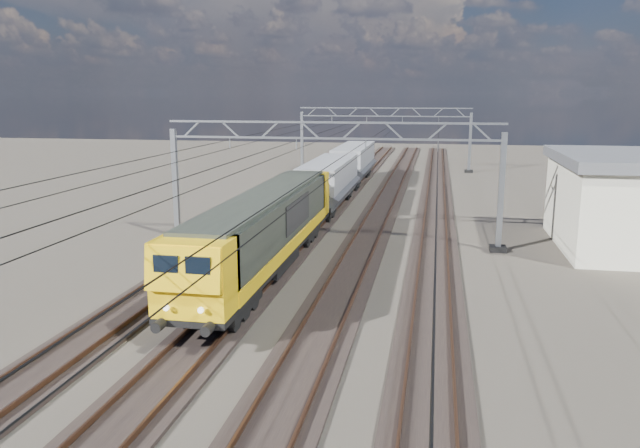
% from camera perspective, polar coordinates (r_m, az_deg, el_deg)
% --- Properties ---
extents(ground, '(160.00, 160.00, 0.00)m').
position_cam_1_polar(ground, '(32.78, -0.22, -3.45)').
color(ground, black).
rests_on(ground, ground).
extents(track_outer_west, '(2.60, 140.00, 0.30)m').
position_cam_1_polar(track_outer_west, '(34.36, -10.11, -2.79)').
color(track_outer_west, black).
rests_on(track_outer_west, ground).
extents(track_loco, '(2.60, 140.00, 0.30)m').
position_cam_1_polar(track_loco, '(33.18, -3.62, -3.15)').
color(track_loco, black).
rests_on(track_loco, ground).
extents(track_inner_east, '(2.60, 140.00, 0.30)m').
position_cam_1_polar(track_inner_east, '(32.45, 3.25, -3.49)').
color(track_inner_east, black).
rests_on(track_inner_east, ground).
extents(track_outer_east, '(2.60, 140.00, 0.30)m').
position_cam_1_polar(track_outer_east, '(32.21, 10.34, -3.79)').
color(track_outer_east, black).
rests_on(track_outer_east, ground).
extents(catenary_gantry_mid, '(19.90, 0.90, 7.11)m').
position_cam_1_polar(catenary_gantry_mid, '(35.87, 0.98, 4.25)').
color(catenary_gantry_mid, gray).
rests_on(catenary_gantry_mid, ground).
extents(catenary_gantry_far, '(19.90, 0.90, 7.11)m').
position_cam_1_polar(catenary_gantry_far, '(71.46, 5.88, 7.98)').
color(catenary_gantry_far, gray).
rests_on(catenary_gantry_far, ground).
extents(overhead_wires, '(12.03, 140.00, 0.53)m').
position_cam_1_polar(overhead_wires, '(39.61, 1.97, 7.65)').
color(overhead_wires, black).
rests_on(overhead_wires, ground).
extents(locomotive, '(2.76, 21.10, 3.62)m').
position_cam_1_polar(locomotive, '(30.14, -4.92, -0.30)').
color(locomotive, black).
rests_on(locomotive, ground).
extents(hopper_wagon_lead, '(3.38, 13.00, 3.25)m').
position_cam_1_polar(hopper_wagon_lead, '(47.20, 0.82, 4.04)').
color(hopper_wagon_lead, black).
rests_on(hopper_wagon_lead, ground).
extents(hopper_wagon_mid, '(3.38, 13.00, 3.25)m').
position_cam_1_polar(hopper_wagon_mid, '(61.14, 3.11, 5.81)').
color(hopper_wagon_mid, black).
rests_on(hopper_wagon_mid, ground).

